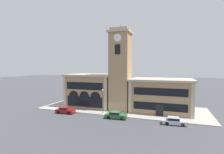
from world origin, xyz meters
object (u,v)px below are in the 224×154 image
(parked_car_near, at_px, (65,110))
(bollard, at_px, (114,113))
(parked_car_far, at_px, (174,121))
(street_lamp, at_px, (103,98))
(parked_car_mid, at_px, (116,115))

(parked_car_near, height_order, bollard, parked_car_near)
(parked_car_far, distance_m, street_lamp, 15.20)
(parked_car_near, distance_m, street_lamp, 9.03)
(parked_car_mid, xyz_separation_m, bollard, (-0.79, 1.54, -0.08))
(parked_car_far, height_order, bollard, parked_car_far)
(parked_car_near, xyz_separation_m, parked_car_mid, (11.96, -0.00, -0.00))
(bollard, bearing_deg, street_lamp, 170.80)
(parked_car_far, bearing_deg, bollard, 168.86)
(street_lamp, bearing_deg, bollard, -9.20)
(parked_car_near, bearing_deg, parked_car_far, -3.76)
(parked_car_mid, distance_m, bollard, 1.73)
(parked_car_far, xyz_separation_m, bollard, (-11.87, 1.54, -0.04))
(street_lamp, relative_size, bollard, 5.11)
(parked_car_far, height_order, street_lamp, street_lamp)
(street_lamp, height_order, bollard, street_lamp)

